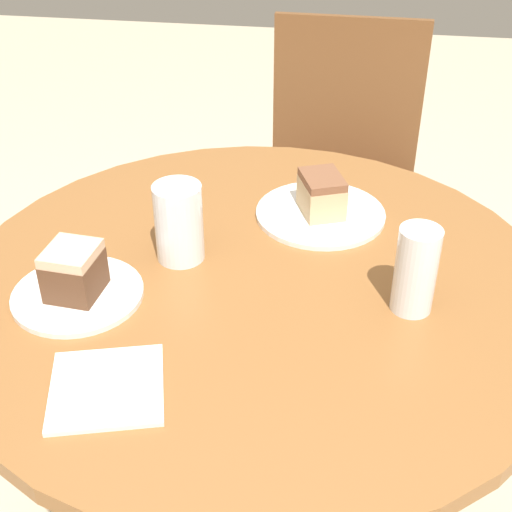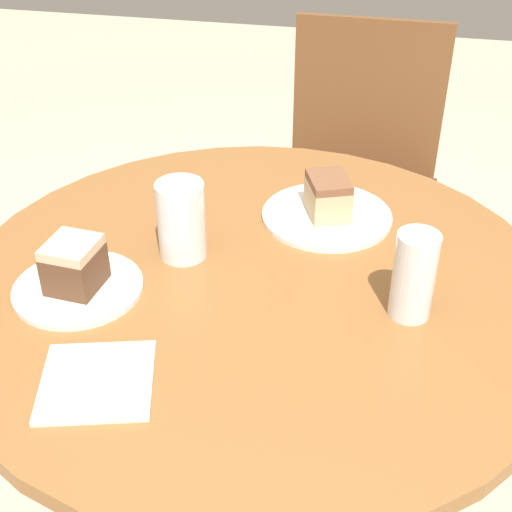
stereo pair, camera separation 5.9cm
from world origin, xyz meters
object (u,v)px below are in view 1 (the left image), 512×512
plate_near (320,214)px  cake_slice_far (74,271)px  plate_far (78,294)px  glass_water (179,225)px  cake_slice_near (322,194)px  glass_lemonade (415,275)px  chair (339,183)px

plate_near → cake_slice_far: bearing=-139.3°
plate_near → plate_far: size_ratio=1.17×
plate_far → glass_water: 0.21m
cake_slice_near → cake_slice_far: bearing=-139.3°
plate_far → cake_slice_near: (0.37, 0.32, 0.04)m
cake_slice_near → plate_near: bearing=180.0°
glass_lemonade → cake_slice_near: bearing=122.1°
chair → cake_slice_far: bearing=-110.9°
plate_near → glass_water: 0.30m
chair → glass_water: (-0.25, -0.81, 0.33)m
chair → cake_slice_near: 0.71m
cake_slice_near → plate_far: bearing=-139.3°
plate_near → glass_lemonade: size_ratio=1.71×
chair → glass_water: size_ratio=6.58×
plate_far → cake_slice_far: (0.00, -0.00, 0.05)m
chair → cake_slice_near: size_ratio=8.09×
chair → cake_slice_far: 1.08m
cake_slice_far → glass_lemonade: (0.53, 0.06, 0.01)m
chair → glass_lemonade: chair is taller
glass_lemonade → glass_water: bearing=167.9°
plate_near → cake_slice_far: size_ratio=2.71×
cake_slice_far → glass_water: 0.20m
chair → cake_slice_near: (-0.02, -0.64, 0.31)m
plate_near → cake_slice_near: (0.00, 0.00, 0.04)m
cake_slice_near → cake_slice_far: cake_slice_far is taller
plate_near → plate_far: same height
plate_near → glass_lemonade: bearing=-57.9°
plate_far → chair: bearing=68.0°
plate_near → cake_slice_near: cake_slice_near is taller
cake_slice_near → glass_water: bearing=-142.5°
plate_far → cake_slice_near: cake_slice_near is taller
cake_slice_near → glass_lemonade: size_ratio=0.78×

